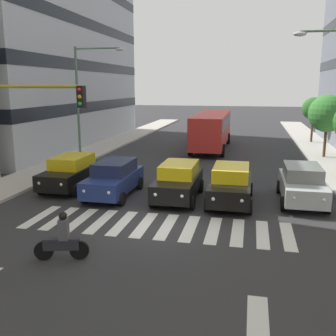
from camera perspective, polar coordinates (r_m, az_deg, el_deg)
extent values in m
plane|color=#2D2D30|center=(15.06, -1.86, -8.57)|extent=(180.00, 180.00, 0.00)
cube|color=#ADB2BC|center=(38.00, -18.60, 16.71)|extent=(10.11, 24.84, 17.46)
cube|color=black|center=(37.89, -18.06, 8.82)|extent=(10.15, 24.88, 0.90)
cube|color=black|center=(37.88, -18.42, 14.09)|extent=(10.15, 24.88, 0.90)
cube|color=black|center=(38.20, -18.79, 19.32)|extent=(10.15, 24.88, 0.90)
cube|color=silver|center=(14.73, 17.45, -9.62)|extent=(0.45, 2.80, 0.01)
cube|color=silver|center=(14.66, 13.90, -9.50)|extent=(0.45, 2.80, 0.01)
cube|color=silver|center=(14.65, 10.33, -9.35)|extent=(0.45, 2.80, 0.01)
cube|color=silver|center=(14.70, 6.78, -9.16)|extent=(0.45, 2.80, 0.01)
cube|color=silver|center=(14.80, 3.27, -8.94)|extent=(0.45, 2.80, 0.01)
cube|color=silver|center=(14.96, -0.17, -8.69)|extent=(0.45, 2.80, 0.01)
cube|color=silver|center=(15.17, -3.53, -8.41)|extent=(0.45, 2.80, 0.01)
cube|color=silver|center=(15.42, -6.78, -8.12)|extent=(0.45, 2.80, 0.01)
cube|color=silver|center=(15.73, -9.91, -7.81)|extent=(0.45, 2.80, 0.01)
cube|color=silver|center=(16.08, -12.91, -7.50)|extent=(0.45, 2.80, 0.01)
cube|color=silver|center=(16.47, -15.77, -7.17)|extent=(0.45, 2.80, 0.01)
cube|color=silver|center=(16.90, -18.49, -6.85)|extent=(0.45, 2.80, 0.01)
cube|color=silver|center=(9.74, 13.25, -21.34)|extent=(0.50, 2.20, 0.01)
cube|color=#B2B7BC|center=(18.77, 19.32, -2.74)|extent=(1.80, 4.40, 0.80)
cube|color=slate|center=(18.81, 19.40, -0.53)|extent=(1.58, 2.46, 0.60)
cylinder|color=black|center=(17.64, 22.68, -5.30)|extent=(0.22, 0.64, 0.64)
cylinder|color=black|center=(17.39, 16.83, -5.11)|extent=(0.22, 0.64, 0.64)
cylinder|color=black|center=(20.39, 21.28, -2.89)|extent=(0.22, 0.64, 0.64)
cylinder|color=black|center=(20.18, 16.23, -2.69)|extent=(0.22, 0.64, 0.64)
sphere|color=white|center=(16.79, 22.14, -4.40)|extent=(0.18, 0.18, 0.18)
sphere|color=white|center=(16.62, 18.22, -4.27)|extent=(0.18, 0.18, 0.18)
cube|color=black|center=(17.85, 9.28, -2.95)|extent=(1.80, 4.40, 0.80)
cube|color=yellow|center=(17.88, 9.40, -0.62)|extent=(1.58, 2.46, 0.60)
cylinder|color=black|center=(16.55, 12.08, -5.72)|extent=(0.22, 0.64, 0.64)
cylinder|color=black|center=(16.64, 5.85, -5.41)|extent=(0.22, 0.64, 0.64)
cylinder|color=black|center=(19.34, 12.15, -3.12)|extent=(0.22, 0.64, 0.64)
cylinder|color=black|center=(19.42, 6.83, -2.86)|extent=(0.22, 0.64, 0.64)
sphere|color=white|center=(15.75, 10.95, -4.78)|extent=(0.18, 0.18, 0.18)
sphere|color=white|center=(15.80, 6.76, -4.57)|extent=(0.18, 0.18, 0.18)
cube|color=black|center=(18.25, 1.53, -2.45)|extent=(1.80, 4.40, 0.80)
cube|color=yellow|center=(18.28, 1.66, -0.18)|extent=(1.58, 2.46, 0.60)
cylinder|color=black|center=(16.84, 3.61, -5.15)|extent=(0.22, 0.64, 0.64)
cylinder|color=black|center=(17.19, -2.35, -4.78)|extent=(0.22, 0.64, 0.64)
cylinder|color=black|center=(19.61, 4.91, -2.67)|extent=(0.22, 0.64, 0.64)
cylinder|color=black|center=(19.91, -0.24, -2.40)|extent=(0.22, 0.64, 0.64)
sphere|color=white|center=(16.10, 2.11, -4.18)|extent=(0.18, 0.18, 0.18)
sphere|color=white|center=(16.33, -1.88, -3.94)|extent=(0.18, 0.18, 0.18)
cube|color=navy|center=(18.96, -8.09, -2.02)|extent=(1.80, 4.40, 0.80)
cube|color=#1D2547|center=(18.99, -7.95, 0.18)|extent=(1.58, 2.46, 0.60)
cylinder|color=black|center=(17.46, -6.92, -4.60)|extent=(0.22, 0.64, 0.64)
cylinder|color=black|center=(18.11, -12.33, -4.17)|extent=(0.22, 0.64, 0.64)
cylinder|color=black|center=(20.12, -4.22, -2.28)|extent=(0.22, 0.64, 0.64)
cylinder|color=black|center=(20.69, -9.01, -1.99)|extent=(0.22, 0.64, 0.64)
sphere|color=white|center=(16.80, -8.79, -3.61)|extent=(0.18, 0.18, 0.18)
sphere|color=white|center=(17.24, -12.37, -3.35)|extent=(0.18, 0.18, 0.18)
cube|color=black|center=(20.75, -14.23, -1.04)|extent=(1.80, 4.40, 0.80)
cube|color=yellow|center=(20.78, -14.09, 0.97)|extent=(1.58, 2.46, 0.60)
cylinder|color=black|center=(19.20, -13.67, -3.30)|extent=(0.22, 0.64, 0.64)
cylinder|color=black|center=(20.04, -18.32, -2.93)|extent=(0.22, 0.64, 0.64)
cylinder|color=black|center=(21.76, -10.36, -1.34)|extent=(0.22, 0.64, 0.64)
cylinder|color=black|center=(22.50, -14.60, -1.08)|extent=(0.22, 0.64, 0.64)
sphere|color=white|center=(18.62, -15.58, -2.36)|extent=(0.18, 0.18, 0.18)
sphere|color=white|center=(19.18, -18.63, -2.14)|extent=(0.18, 0.18, 0.18)
cube|color=red|center=(32.96, 6.53, 5.87)|extent=(2.50, 10.50, 2.50)
cube|color=black|center=(32.91, 6.56, 6.82)|extent=(2.52, 9.87, 0.80)
cylinder|color=black|center=(29.40, 8.16, 2.60)|extent=(0.28, 1.00, 1.00)
cylinder|color=black|center=(29.68, 3.34, 2.80)|extent=(0.28, 1.00, 1.00)
cylinder|color=black|center=(36.13, 8.98, 4.36)|extent=(0.28, 1.00, 1.00)
cylinder|color=black|center=(36.36, 5.03, 4.51)|extent=(0.28, 1.00, 1.00)
cylinder|color=black|center=(12.77, -18.01, -11.66)|extent=(0.61, 0.25, 0.60)
cylinder|color=black|center=(12.53, -13.05, -11.84)|extent=(0.61, 0.25, 0.60)
cube|color=#232328|center=(12.55, -15.61, -10.84)|extent=(1.12, 0.52, 0.36)
cube|color=#4C4C51|center=(12.36, -15.28, -8.80)|extent=(0.36, 0.42, 0.64)
sphere|color=black|center=(12.21, -15.40, -6.87)|extent=(0.26, 0.26, 0.26)
cylinder|color=#AD991E|center=(15.17, -21.30, 11.25)|extent=(4.83, 0.12, 0.12)
cube|color=black|center=(14.01, -12.78, 10.32)|extent=(0.24, 0.28, 0.76)
sphere|color=red|center=(13.86, -13.09, 11.28)|extent=(0.14, 0.14, 0.14)
sphere|color=orange|center=(13.87, -13.04, 10.29)|extent=(0.14, 0.14, 0.14)
sphere|color=green|center=(13.88, -12.99, 9.31)|extent=(0.14, 0.14, 0.14)
ellipsoid|color=#B7BCC1|center=(18.00, 19.08, 18.35)|extent=(0.56, 0.28, 0.20)
cylinder|color=#4C6B56|center=(27.33, -13.27, 9.10)|extent=(0.16, 0.16, 7.73)
cylinder|color=#4C6B56|center=(26.77, -10.52, 17.12)|extent=(3.12, 0.10, 0.10)
ellipsoid|color=#B7BCC1|center=(26.21, -7.21, 17.12)|extent=(0.56, 0.28, 0.20)
cylinder|color=#513823|center=(30.56, 22.35, 3.76)|extent=(0.20, 0.20, 2.38)
sphere|color=#387F33|center=(30.36, 22.65, 7.50)|extent=(2.71, 2.71, 2.71)
cylinder|color=#513823|center=(38.35, 20.66, 5.50)|extent=(0.20, 0.20, 2.47)
sphere|color=#2D6B28|center=(38.20, 20.87, 8.27)|extent=(2.09, 2.09, 2.09)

